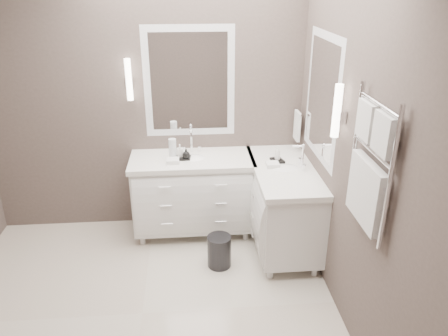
{
  "coord_description": "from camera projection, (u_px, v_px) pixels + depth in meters",
  "views": [
    {
      "loc": [
        0.43,
        -2.81,
        2.51
      ],
      "look_at": [
        0.73,
        0.7,
        0.96
      ],
      "focal_mm": 35.0,
      "sensor_mm": 36.0,
      "label": 1
    }
  ],
  "objects": [
    {
      "name": "floor",
      "position": [
        142.0,
        314.0,
        3.55
      ],
      "size": [
        3.2,
        3.0,
        0.01
      ],
      "primitive_type": "cube",
      "color": "beige",
      "rests_on": "ground"
    },
    {
      "name": "wall_back",
      "position": [
        145.0,
        103.0,
        4.37
      ],
      "size": [
        3.2,
        0.01,
        2.7
      ],
      "primitive_type": "cube",
      "color": "#504440",
      "rests_on": "floor"
    },
    {
      "name": "wall_front",
      "position": [
        80.0,
        316.0,
        1.63
      ],
      "size": [
        3.2,
        0.01,
        2.7
      ],
      "primitive_type": "cube",
      "color": "#504440",
      "rests_on": "floor"
    },
    {
      "name": "wall_right",
      "position": [
        354.0,
        153.0,
        3.13
      ],
      "size": [
        0.01,
        3.0,
        2.7
      ],
      "primitive_type": "cube",
      "color": "#504440",
      "rests_on": "floor"
    },
    {
      "name": "vanity_back",
      "position": [
        193.0,
        190.0,
        4.5
      ],
      "size": [
        1.24,
        0.59,
        0.97
      ],
      "color": "white",
      "rests_on": "floor"
    },
    {
      "name": "vanity_right",
      "position": [
        283.0,
        202.0,
        4.27
      ],
      "size": [
        0.59,
        1.24,
        0.97
      ],
      "color": "white",
      "rests_on": "floor"
    },
    {
      "name": "mirror_back",
      "position": [
        189.0,
        82.0,
        4.31
      ],
      "size": [
        0.9,
        0.02,
        1.1
      ],
      "color": "white",
      "rests_on": "wall_back"
    },
    {
      "name": "mirror_right",
      "position": [
        322.0,
        97.0,
        3.77
      ],
      "size": [
        0.02,
        0.9,
        1.1
      ],
      "color": "white",
      "rests_on": "wall_right"
    },
    {
      "name": "sconce_back",
      "position": [
        129.0,
        80.0,
        4.19
      ],
      "size": [
        0.06,
        0.06,
        0.4
      ],
      "color": "white",
      "rests_on": "wall_back"
    },
    {
      "name": "sconce_right",
      "position": [
        337.0,
        112.0,
        3.22
      ],
      "size": [
        0.06,
        0.06,
        0.4
      ],
      "color": "white",
      "rests_on": "wall_right"
    },
    {
      "name": "towel_bar_corner",
      "position": [
        297.0,
        125.0,
        4.45
      ],
      "size": [
        0.03,
        0.22,
        0.3
      ],
      "color": "white",
      "rests_on": "wall_right"
    },
    {
      "name": "towel_ladder",
      "position": [
        369.0,
        171.0,
        2.74
      ],
      "size": [
        0.06,
        0.58,
        0.9
      ],
      "color": "white",
      "rests_on": "wall_right"
    },
    {
      "name": "waste_bin",
      "position": [
        219.0,
        251.0,
        4.08
      ],
      "size": [
        0.24,
        0.24,
        0.31
      ],
      "primitive_type": "cylinder",
      "rotation": [
        0.0,
        0.0,
        0.07
      ],
      "color": "black",
      "rests_on": "floor"
    },
    {
      "name": "amenity_tray_back",
      "position": [
        183.0,
        158.0,
        4.32
      ],
      "size": [
        0.16,
        0.13,
        0.02
      ],
      "primitive_type": "cube",
      "rotation": [
        0.0,
        0.0,
        -0.14
      ],
      "color": "black",
      "rests_on": "vanity_back"
    },
    {
      "name": "amenity_tray_right",
      "position": [
        277.0,
        160.0,
        4.26
      ],
      "size": [
        0.13,
        0.16,
        0.02
      ],
      "primitive_type": "cube",
      "rotation": [
        0.0,
        0.0,
        0.22
      ],
      "color": "black",
      "rests_on": "vanity_right"
    },
    {
      "name": "water_bottle",
      "position": [
        173.0,
        149.0,
        4.28
      ],
      "size": [
        0.08,
        0.08,
        0.21
      ],
      "primitive_type": "cylinder",
      "rotation": [
        0.0,
        0.0,
        -0.09
      ],
      "color": "silver",
      "rests_on": "vanity_back"
    },
    {
      "name": "soap_bottle_a",
      "position": [
        180.0,
        150.0,
        4.31
      ],
      "size": [
        0.06,
        0.06,
        0.12
      ],
      "primitive_type": "imported",
      "rotation": [
        0.0,
        0.0,
        0.14
      ],
      "color": "white",
      "rests_on": "amenity_tray_back"
    },
    {
      "name": "soap_bottle_b",
      "position": [
        186.0,
        153.0,
        4.28
      ],
      "size": [
        0.09,
        0.09,
        0.1
      ],
      "primitive_type": "imported",
      "rotation": [
        0.0,
        0.0,
        -0.23
      ],
      "color": "black",
      "rests_on": "amenity_tray_back"
    },
    {
      "name": "soap_bottle_c",
      "position": [
        278.0,
        153.0,
        4.23
      ],
      "size": [
        0.06,
        0.06,
        0.14
      ],
      "primitive_type": "imported",
      "rotation": [
        0.0,
        0.0,
        0.11
      ],
      "color": "white",
      "rests_on": "amenity_tray_right"
    }
  ]
}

